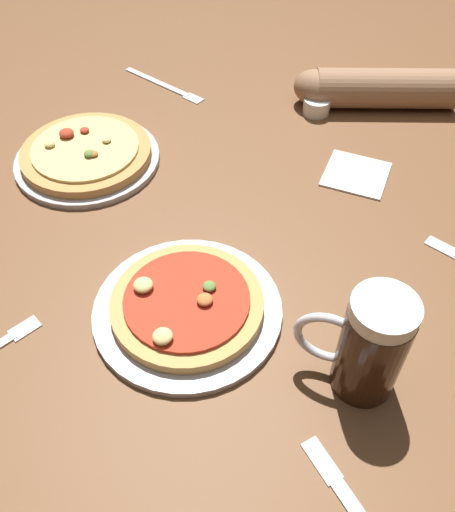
{
  "coord_description": "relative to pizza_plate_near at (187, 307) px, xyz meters",
  "views": [
    {
      "loc": [
        0.28,
        -0.53,
        0.68
      ],
      "look_at": [
        0.0,
        0.0,
        0.02
      ],
      "focal_mm": 38.86,
      "sensor_mm": 36.0,
      "label": 1
    }
  ],
  "objects": [
    {
      "name": "beer_mug_dark",
      "position": [
        0.26,
        0.01,
        0.07
      ],
      "size": [
        0.14,
        0.09,
        0.17
      ],
      "color": "black",
      "rests_on": "ground_plane"
    },
    {
      "name": "ramekin_sauce",
      "position": [
        -0.03,
        0.59,
        0.0
      ],
      "size": [
        0.06,
        0.06,
        0.03
      ],
      "primitive_type": "cylinder",
      "color": "white",
      "rests_on": "ground_plane"
    },
    {
      "name": "fork_left",
      "position": [
        -0.37,
        0.53,
        -0.01
      ],
      "size": [
        0.23,
        0.06,
        0.01
      ],
      "color": "silver",
      "rests_on": "ground_plane"
    },
    {
      "name": "napkin_folded",
      "position": [
        0.12,
        0.43,
        -0.01
      ],
      "size": [
        0.13,
        0.12,
        0.01
      ],
      "primitive_type": "cube",
      "rotation": [
        0.0,
        0.0,
        0.1
      ],
      "color": "white",
      "rests_on": "ground_plane"
    },
    {
      "name": "pizza_plate_near",
      "position": [
        0.0,
        0.0,
        0.0
      ],
      "size": [
        0.29,
        0.29,
        0.05
      ],
      "color": "#B2B2B7",
      "rests_on": "ground_plane"
    },
    {
      "name": "pizza_plate_far",
      "position": [
        -0.36,
        0.23,
        0.0
      ],
      "size": [
        0.28,
        0.28,
        0.05
      ],
      "color": "#B2B2B7",
      "rests_on": "ground_plane"
    },
    {
      "name": "diner_arm",
      "position": [
        0.06,
        0.67,
        0.03
      ],
      "size": [
        0.33,
        0.21,
        0.08
      ],
      "color": "#936B4C",
      "rests_on": "ground_plane"
    },
    {
      "name": "ground_plane",
      "position": [
        0.01,
        0.12,
        -0.03
      ],
      "size": [
        2.4,
        2.4,
        0.03
      ],
      "primitive_type": "cube",
      "color": "brown"
    }
  ]
}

